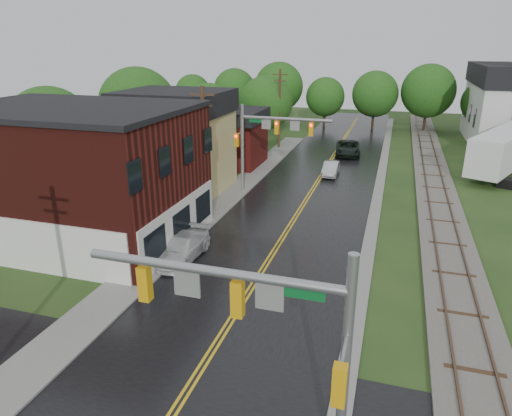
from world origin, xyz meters
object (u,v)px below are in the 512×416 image
at_px(brick_building, 75,174).
at_px(suv_dark, 348,148).
at_px(traffic_signal_far, 268,134).
at_px(tree_left_b, 139,109).
at_px(tree_left_e, 267,104).
at_px(semi_trailer, 505,149).
at_px(utility_pole_c, 280,108).
at_px(traffic_signal_near, 265,321).
at_px(pickup_white, 182,248).
at_px(tree_left_c, 209,112).
at_px(tree_left_a, 52,132).
at_px(sedan_silver, 331,169).
at_px(utility_pole_b, 204,147).

bearing_deg(brick_building, suv_dark, 63.33).
bearing_deg(traffic_signal_far, tree_left_b, 161.19).
height_order(tree_left_e, semi_trailer, tree_left_e).
relative_size(utility_pole_c, tree_left_b, 0.93).
xyz_separation_m(traffic_signal_near, pickup_white, (-8.27, 11.71, -4.28)).
xyz_separation_m(tree_left_c, pickup_white, (9.05, -26.18, -3.83)).
xyz_separation_m(traffic_signal_near, tree_left_a, (-23.32, 19.90, 0.15)).
bearing_deg(tree_left_b, tree_left_a, -101.31).
bearing_deg(suv_dark, tree_left_b, -157.09).
distance_m(brick_building, traffic_signal_far, 15.03).
bearing_deg(traffic_signal_far, traffic_signal_near, -74.48).
distance_m(utility_pole_c, tree_left_a, 25.67).
relative_size(utility_pole_c, sedan_silver, 2.35).
bearing_deg(brick_building, semi_trailer, 40.13).
bearing_deg(traffic_signal_far, tree_left_c, 128.82).
xyz_separation_m(utility_pole_b, sedan_silver, (7.60, 11.92, -4.09)).
xyz_separation_m(tree_left_c, tree_left_e, (5.00, 6.00, 0.30)).
relative_size(brick_building, tree_left_c, 1.87).
height_order(tree_left_c, tree_left_e, tree_left_e).
bearing_deg(traffic_signal_near, tree_left_b, 125.49).
distance_m(tree_left_c, suv_dark, 15.95).
bearing_deg(brick_building, traffic_signal_near, -39.17).
distance_m(tree_left_e, suv_dark, 11.49).
xyz_separation_m(traffic_signal_near, tree_left_e, (-12.32, 43.90, -0.16)).
height_order(tree_left_b, sedan_silver, tree_left_b).
relative_size(tree_left_c, tree_left_e, 0.94).
relative_size(traffic_signal_near, tree_left_c, 0.96).
bearing_deg(suv_dark, brick_building, -122.97).
distance_m(tree_left_c, sedan_silver, 16.29).
height_order(tree_left_e, sedan_silver, tree_left_e).
height_order(traffic_signal_far, suv_dark, traffic_signal_far).
xyz_separation_m(tree_left_a, tree_left_c, (6.00, 18.00, -0.60)).
height_order(utility_pole_c, semi_trailer, utility_pole_c).
bearing_deg(tree_left_c, semi_trailer, -1.28).
relative_size(traffic_signal_near, pickup_white, 1.55).
bearing_deg(sedan_silver, brick_building, -126.08).
relative_size(utility_pole_c, tree_left_e, 1.10).
relative_size(traffic_signal_far, utility_pole_c, 0.82).
height_order(suv_dark, sedan_silver, suv_dark).
bearing_deg(tree_left_e, pickup_white, -82.83).
xyz_separation_m(traffic_signal_near, utility_pole_b, (-10.27, 20.00, -0.25)).
bearing_deg(tree_left_a, utility_pole_b, 0.45).
xyz_separation_m(utility_pole_c, semi_trailer, (23.06, -4.77, -2.30)).
bearing_deg(sedan_silver, suv_dark, 84.98).
distance_m(tree_left_b, tree_left_c, 9.03).
bearing_deg(semi_trailer, tree_left_b, -167.87).
bearing_deg(pickup_white, tree_left_b, 126.96).
bearing_deg(utility_pole_b, utility_pole_c, 90.00).
bearing_deg(tree_left_e, utility_pole_b, -85.10).
xyz_separation_m(utility_pole_c, pickup_white, (2.00, -30.29, -4.03)).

